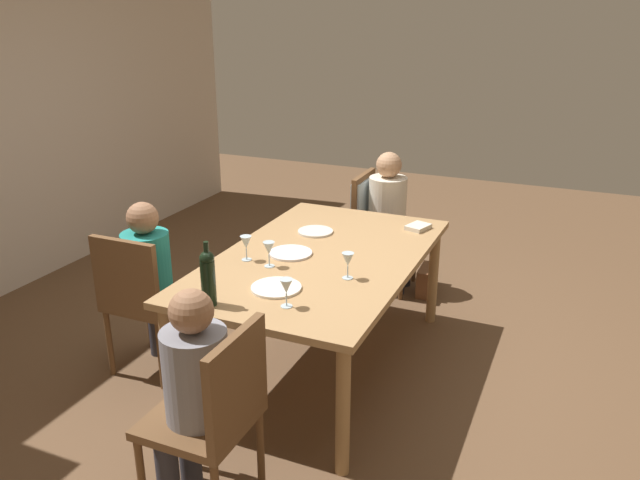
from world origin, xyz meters
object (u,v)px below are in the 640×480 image
Objects in this scene: chair_far_left at (141,295)px; person_man_bearded at (151,273)px; wine_bottle_tall_green at (208,276)px; wine_glass_near_left at (286,287)px; dining_table at (320,267)px; chair_right_end at (372,215)px; dinner_plate_host at (276,288)px; dinner_plate_guest_left at (291,253)px; handbag at (427,280)px; person_woman_host at (192,385)px; wine_glass_near_right at (246,243)px; wine_glass_far at (269,249)px; dinner_plate_guest_right at (315,231)px; person_man_guest at (390,211)px; chair_left_end at (216,410)px; wine_glass_centre at (348,260)px.

chair_far_left is 0.85× the size of person_man_bearded.
wine_bottle_tall_green reaches higher than wine_glass_near_left.
chair_right_end is at bearing 5.35° from dining_table.
chair_far_left is 0.85m from wine_bottle_tall_green.
dinner_plate_host is (0.30, -0.22, -0.15)m from wine_bottle_tall_green.
chair_far_left is 3.55× the size of dinner_plate_guest_left.
wine_glass_near_left is 0.53× the size of handbag.
person_woman_host is 1.16m from wine_glass_near_right.
person_woman_host is 1.09m from wine_glass_far.
person_man_bearded reaches higher than dinner_plate_guest_right.
handbag is (1.59, -0.55, -0.74)m from wine_glass_far.
person_man_guest is at bearing -8.22° from dinner_plate_guest_left.
person_woman_host reaches higher than chair_far_left.
person_man_guest is 0.99m from dinner_plate_guest_right.
wine_glass_near_right is (-1.56, 0.24, 0.26)m from chair_right_end.
person_man_bearded is at bearing 99.98° from wine_glass_far.
wine_glass_far is at bearing 160.88° from handbag.
person_woman_host is at bearing 166.98° from wine_glass_near_left.
wine_bottle_tall_green is (-0.43, -0.70, 0.27)m from person_man_bearded.
wine_glass_near_right is at bearing 22.73° from chair_left_end.
person_man_guest is 3.96× the size of handbag.
wine_bottle_tall_green is at bearing 177.51° from dinner_plate_guest_right.
dinner_plate_guest_right is at bearing 49.33° from chair_far_left.
handbag is (2.64, -0.38, -0.52)m from person_woman_host.
dinner_plate_guest_right is (0.76, -0.75, 0.12)m from person_man_bearded.
wine_glass_far is 0.64m from dinner_plate_guest_right.
person_man_guest is 7.44× the size of wine_glass_far.
chair_far_left is 0.15m from person_man_bearded.
wine_glass_centre is 1.74m from handbag.
wine_glass_near_left is 0.72m from dinner_plate_guest_left.
person_woman_host is 1.70m from dinner_plate_guest_right.
person_woman_host is 4.03× the size of dinner_plate_host.
person_woman_host is (-1.32, 0.03, -0.04)m from dining_table.
wine_bottle_tall_green is 0.40m from dinner_plate_host.
wine_glass_centre is 0.42m from dinner_plate_host.
chair_right_end is 2.05m from wine_glass_near_left.
wine_glass_near_right is at bearing 17.51° from person_woman_host.
wine_glass_near_left is (0.63, -0.03, 0.32)m from chair_left_end.
person_man_bearded is (0.92, 1.03, 0.10)m from chair_left_end.
person_man_bearded is 0.98× the size of person_man_guest.
chair_far_left is 0.72m from wine_glass_near_right.
dinner_plate_host is at bearing 3.09° from chair_right_end.
chair_far_left is at bearing 118.37° from dining_table.
chair_left_end is 1.32m from dinner_plate_guest_left.
wine_glass_centre is 0.53× the size of handbag.
handbag is (0.00, -0.47, -0.48)m from chair_right_end.
chair_far_left is at bearing 139.33° from dinner_plate_guest_right.
chair_left_end is 6.17× the size of wine_glass_far.
dinner_plate_host is (-0.02, -0.92, 0.22)m from chair_far_left.
chair_right_end is at bearing 14.17° from wine_glass_centre.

